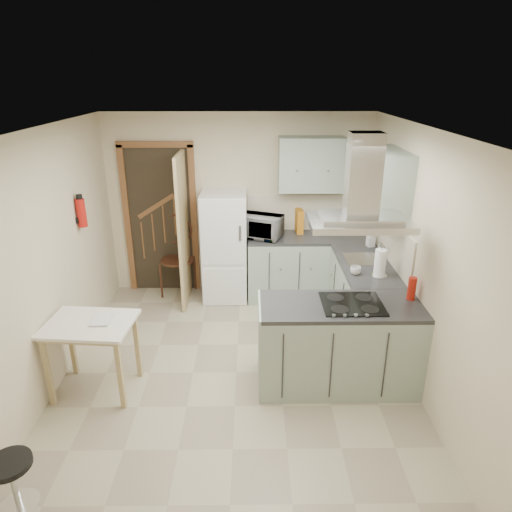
{
  "coord_description": "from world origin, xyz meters",
  "views": [
    {
      "loc": [
        0.16,
        -4.04,
        2.94
      ],
      "look_at": [
        0.21,
        0.45,
        1.15
      ],
      "focal_mm": 32.0,
      "sensor_mm": 36.0,
      "label": 1
    }
  ],
  "objects_px": {
    "fridge": "(225,247)",
    "bentwood_chair": "(177,260)",
    "peninsula": "(338,345)",
    "stool": "(14,484)",
    "microwave": "(261,226)",
    "extractor_hood": "(359,222)",
    "drop_leaf_table": "(94,357)"
  },
  "relations": [
    {
      "from": "fridge",
      "to": "bentwood_chair",
      "type": "distance_m",
      "value": 0.72
    },
    {
      "from": "peninsula",
      "to": "stool",
      "type": "height_order",
      "value": "peninsula"
    },
    {
      "from": "stool",
      "to": "microwave",
      "type": "distance_m",
      "value": 3.92
    },
    {
      "from": "fridge",
      "to": "stool",
      "type": "distance_m",
      "value": 3.69
    },
    {
      "from": "extractor_hood",
      "to": "microwave",
      "type": "xyz_separation_m",
      "value": [
        -0.83,
        1.95,
        -0.67
      ]
    },
    {
      "from": "microwave",
      "to": "bentwood_chair",
      "type": "bearing_deg",
      "value": -164.22
    },
    {
      "from": "microwave",
      "to": "fridge",
      "type": "bearing_deg",
      "value": -161.84
    },
    {
      "from": "extractor_hood",
      "to": "microwave",
      "type": "relative_size",
      "value": 1.65
    },
    {
      "from": "extractor_hood",
      "to": "bentwood_chair",
      "type": "distance_m",
      "value": 3.13
    },
    {
      "from": "extractor_hood",
      "to": "bentwood_chair",
      "type": "bearing_deg",
      "value": 133.98
    },
    {
      "from": "extractor_hood",
      "to": "bentwood_chair",
      "type": "height_order",
      "value": "extractor_hood"
    },
    {
      "from": "bentwood_chair",
      "to": "microwave",
      "type": "height_order",
      "value": "microwave"
    },
    {
      "from": "extractor_hood",
      "to": "drop_leaf_table",
      "type": "relative_size",
      "value": 1.11
    },
    {
      "from": "fridge",
      "to": "bentwood_chair",
      "type": "height_order",
      "value": "fridge"
    },
    {
      "from": "peninsula",
      "to": "fridge",
      "type": "bearing_deg",
      "value": 121.74
    },
    {
      "from": "extractor_hood",
      "to": "stool",
      "type": "xyz_separation_m",
      "value": [
        -2.67,
        -1.41,
        -1.51
      ]
    },
    {
      "from": "peninsula",
      "to": "extractor_hood",
      "type": "distance_m",
      "value": 1.27
    },
    {
      "from": "peninsula",
      "to": "drop_leaf_table",
      "type": "relative_size",
      "value": 1.9
    },
    {
      "from": "peninsula",
      "to": "bentwood_chair",
      "type": "xyz_separation_m",
      "value": [
        -1.9,
        2.08,
        0.07
      ]
    },
    {
      "from": "peninsula",
      "to": "bentwood_chair",
      "type": "distance_m",
      "value": 2.82
    },
    {
      "from": "peninsula",
      "to": "extractor_hood",
      "type": "bearing_deg",
      "value": 0.0
    },
    {
      "from": "drop_leaf_table",
      "to": "microwave",
      "type": "distance_m",
      "value": 2.71
    },
    {
      "from": "fridge",
      "to": "bentwood_chair",
      "type": "xyz_separation_m",
      "value": [
        -0.68,
        0.1,
        -0.23
      ]
    },
    {
      "from": "stool",
      "to": "microwave",
      "type": "height_order",
      "value": "microwave"
    },
    {
      "from": "fridge",
      "to": "drop_leaf_table",
      "type": "bearing_deg",
      "value": -119.65
    },
    {
      "from": "peninsula",
      "to": "microwave",
      "type": "xyz_separation_m",
      "value": [
        -0.73,
        1.95,
        0.6
      ]
    },
    {
      "from": "bentwood_chair",
      "to": "fridge",
      "type": "bearing_deg",
      "value": 5.73
    },
    {
      "from": "fridge",
      "to": "microwave",
      "type": "bearing_deg",
      "value": -4.0
    },
    {
      "from": "fridge",
      "to": "extractor_hood",
      "type": "relative_size",
      "value": 1.67
    },
    {
      "from": "fridge",
      "to": "microwave",
      "type": "xyz_separation_m",
      "value": [
        0.49,
        -0.03,
        0.3
      ]
    },
    {
      "from": "extractor_hood",
      "to": "bentwood_chair",
      "type": "xyz_separation_m",
      "value": [
        -2.0,
        2.08,
        -1.2
      ]
    },
    {
      "from": "extractor_hood",
      "to": "peninsula",
      "type": "bearing_deg",
      "value": 180.0
    }
  ]
}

